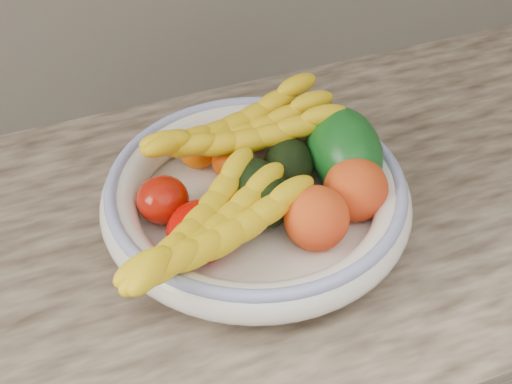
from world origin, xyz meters
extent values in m
cube|color=tan|center=(0.00, 1.68, 0.88)|extent=(2.44, 0.66, 0.04)
cylinder|color=white|center=(0.00, 1.66, 0.91)|extent=(0.13, 0.13, 0.02)
cylinder|color=white|center=(0.00, 1.66, 0.92)|extent=(0.32, 0.32, 0.01)
torus|color=white|center=(0.00, 1.66, 0.95)|extent=(0.39, 0.39, 0.05)
torus|color=#3B4CA8|center=(0.00, 1.66, 0.97)|extent=(0.37, 0.37, 0.02)
ellipsoid|color=#E76404|center=(-0.04, 1.77, 0.95)|extent=(0.05, 0.05, 0.04)
ellipsoid|color=#FE5605|center=(0.04, 1.78, 0.95)|extent=(0.06, 0.06, 0.05)
ellipsoid|color=#FF5705|center=(0.00, 1.73, 0.95)|extent=(0.06, 0.06, 0.05)
ellipsoid|color=#A71205|center=(-0.11, 1.69, 0.96)|extent=(0.08, 0.08, 0.06)
ellipsoid|color=#C70500|center=(-0.09, 1.62, 0.96)|extent=(0.09, 0.09, 0.07)
ellipsoid|color=black|center=(0.00, 1.66, 0.96)|extent=(0.09, 0.12, 0.08)
ellipsoid|color=black|center=(0.05, 1.69, 0.96)|extent=(0.10, 0.11, 0.07)
ellipsoid|color=#0D4914|center=(0.13, 1.68, 0.98)|extent=(0.13, 0.15, 0.12)
ellipsoid|color=orange|center=(0.05, 1.58, 0.97)|extent=(0.08, 0.08, 0.08)
ellipsoid|color=orange|center=(0.11, 1.61, 0.97)|extent=(0.09, 0.09, 0.08)
camera|label=1|loc=(-0.26, 0.98, 1.61)|focal=55.00mm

